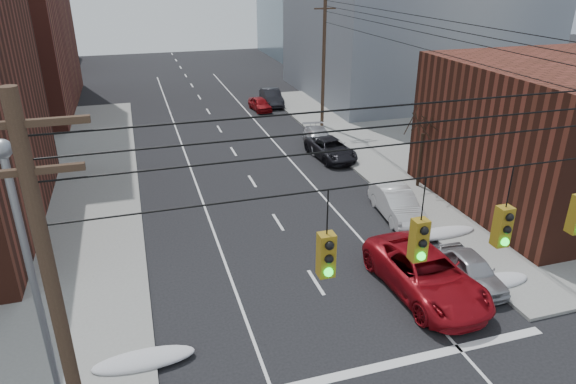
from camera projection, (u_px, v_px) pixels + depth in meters
sidewalk_ne at (559, 131)px, 42.71m from camera, size 40.00×40.00×0.15m
utility_pole_left at (67, 355)px, 9.90m from camera, size 2.20×0.28×11.00m
utility_pole_far at (324, 58)px, 41.56m from camera, size 2.20×0.28×11.00m
traffic_signals at (463, 231)px, 11.62m from camera, size 17.00×0.42×2.02m
street_light at (35, 289)px, 12.35m from camera, size 0.44×0.44×9.32m
bare_tree at (421, 152)px, 31.01m from camera, size 2.09×2.20×4.93m
snow_nw at (144, 360)px, 17.70m from camera, size 3.50×1.08×0.42m
snow_ne at (497, 281)px, 22.10m from camera, size 3.00×1.08×0.42m
snow_east_far at (440, 234)px, 26.04m from camera, size 4.00×1.08×0.42m
red_pickup at (426, 274)px, 21.37m from camera, size 3.28×6.59×1.79m
parked_car_a at (472, 270)px, 22.09m from camera, size 1.77×3.98×1.33m
parked_car_b at (397, 204)px, 27.96m from camera, size 2.11×4.87×1.56m
parked_car_c at (331, 149)px, 36.58m from camera, size 2.71×5.18×1.39m
parked_car_d at (319, 139)px, 38.72m from camera, size 2.54×4.99×1.39m
parked_car_e at (260, 104)px, 48.71m from camera, size 1.80×3.74×1.23m
parked_car_f at (272, 97)px, 50.52m from camera, size 1.91×4.79×1.55m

